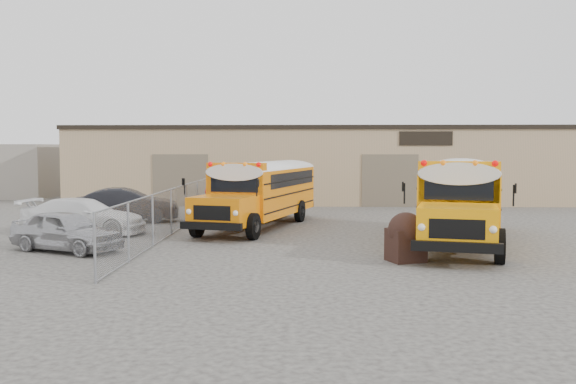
{
  "coord_description": "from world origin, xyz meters",
  "views": [
    {
      "loc": [
        -0.75,
        -21.6,
        3.4
      ],
      "look_at": [
        -1.5,
        4.13,
        1.6
      ],
      "focal_mm": 40.0,
      "sensor_mm": 36.0,
      "label": 1
    }
  ],
  "objects_px": {
    "tarp_bundle": "(406,236)",
    "car_white": "(84,216)",
    "school_bus_right": "(461,184)",
    "school_bus_left": "(300,181)",
    "car_dark": "(126,205)",
    "car_silver": "(67,231)"
  },
  "relations": [
    {
      "from": "school_bus_left",
      "to": "car_silver",
      "type": "height_order",
      "value": "school_bus_left"
    },
    {
      "from": "tarp_bundle",
      "to": "school_bus_right",
      "type": "bearing_deg",
      "value": 68.26
    },
    {
      "from": "tarp_bundle",
      "to": "car_silver",
      "type": "relative_size",
      "value": 0.37
    },
    {
      "from": "school_bus_right",
      "to": "car_silver",
      "type": "relative_size",
      "value": 2.67
    },
    {
      "from": "car_silver",
      "to": "car_white",
      "type": "distance_m",
      "value": 4.19
    },
    {
      "from": "car_silver",
      "to": "tarp_bundle",
      "type": "bearing_deg",
      "value": -73.1
    },
    {
      "from": "school_bus_right",
      "to": "car_dark",
      "type": "bearing_deg",
      "value": -178.58
    },
    {
      "from": "car_silver",
      "to": "car_dark",
      "type": "height_order",
      "value": "car_dark"
    },
    {
      "from": "tarp_bundle",
      "to": "car_dark",
      "type": "distance_m",
      "value": 14.8
    },
    {
      "from": "car_white",
      "to": "tarp_bundle",
      "type": "bearing_deg",
      "value": -110.35
    },
    {
      "from": "school_bus_left",
      "to": "car_dark",
      "type": "height_order",
      "value": "school_bus_left"
    },
    {
      "from": "car_white",
      "to": "school_bus_right",
      "type": "bearing_deg",
      "value": -68.67
    },
    {
      "from": "tarp_bundle",
      "to": "car_dark",
      "type": "bearing_deg",
      "value": 138.92
    },
    {
      "from": "school_bus_left",
      "to": "tarp_bundle",
      "type": "distance_m",
      "value": 14.58
    },
    {
      "from": "school_bus_left",
      "to": "car_dark",
      "type": "xyz_separation_m",
      "value": [
        -7.85,
        -4.44,
        -0.87
      ]
    },
    {
      "from": "school_bus_right",
      "to": "tarp_bundle",
      "type": "distance_m",
      "value": 10.92
    },
    {
      "from": "school_bus_right",
      "to": "car_silver",
      "type": "height_order",
      "value": "school_bus_right"
    },
    {
      "from": "tarp_bundle",
      "to": "car_white",
      "type": "distance_m",
      "value": 12.96
    },
    {
      "from": "school_bus_right",
      "to": "car_white",
      "type": "xyz_separation_m",
      "value": [
        -15.69,
        -4.45,
        -1.04
      ]
    },
    {
      "from": "school_bus_right",
      "to": "car_dark",
      "type": "relative_size",
      "value": 2.25
    },
    {
      "from": "school_bus_right",
      "to": "car_silver",
      "type": "xyz_separation_m",
      "value": [
        -14.83,
        -8.55,
        -1.06
      ]
    },
    {
      "from": "school_bus_right",
      "to": "school_bus_left",
      "type": "bearing_deg",
      "value": 151.0
    }
  ]
}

